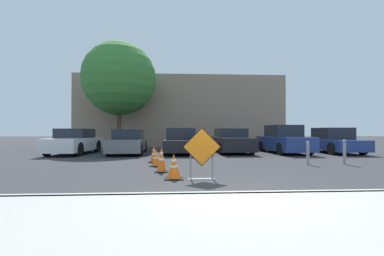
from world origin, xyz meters
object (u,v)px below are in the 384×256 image
at_px(traffic_cone_second, 161,159).
at_px(traffic_cone_third, 156,158).
at_px(traffic_cone_nearest, 174,167).
at_px(traffic_cone_fourth, 154,154).
at_px(parked_car_sixth, 333,141).
at_px(bollard_nearest, 308,152).
at_px(road_closed_sign, 202,151).
at_px(parked_car_fourth, 231,141).
at_px(parked_car_second, 129,142).
at_px(bollard_second, 344,151).
at_px(parked_car_fifth, 284,140).
at_px(parked_car_third, 181,142).
at_px(parked_car_nearest, 75,142).

xyz_separation_m(traffic_cone_second, traffic_cone_third, (-0.28, 1.35, -0.10)).
height_order(traffic_cone_nearest, traffic_cone_fourth, traffic_cone_fourth).
height_order(traffic_cone_third, parked_car_sixth, parked_car_sixth).
bearing_deg(parked_car_sixth, bollard_nearest, 51.44).
xyz_separation_m(road_closed_sign, parked_car_fourth, (2.54, 8.44, -0.07)).
bearing_deg(parked_car_second, road_closed_sign, 110.61).
bearing_deg(parked_car_sixth, bollard_second, 62.54).
bearing_deg(parked_car_fifth, traffic_cone_third, 32.61).
bearing_deg(bollard_second, traffic_cone_nearest, -158.40).
relative_size(traffic_cone_nearest, parked_car_second, 0.15).
distance_m(parked_car_third, parked_car_sixth, 8.95).
bearing_deg(parked_car_fourth, parked_car_second, 2.81).
relative_size(traffic_cone_fourth, bollard_nearest, 0.75).
distance_m(parked_car_third, parked_car_fifth, 5.97).
relative_size(traffic_cone_fourth, parked_car_nearest, 0.16).
bearing_deg(bollard_nearest, traffic_cone_fourth, 169.34).
bearing_deg(traffic_cone_third, parked_car_fifth, 36.33).
bearing_deg(parked_car_sixth, parked_car_fourth, -5.01).
xyz_separation_m(parked_car_third, bollard_nearest, (4.76, -5.19, -0.19)).
xyz_separation_m(road_closed_sign, parked_car_third, (-0.44, 7.91, -0.08)).
xyz_separation_m(road_closed_sign, parked_car_fifth, (5.53, 7.78, -0.00)).
bearing_deg(traffic_cone_nearest, parked_car_second, 108.86).
height_order(parked_car_second, parked_car_fifth, parked_car_fifth).
relative_size(road_closed_sign, parked_car_sixth, 0.33).
bearing_deg(traffic_cone_fourth, traffic_cone_nearest, -76.83).
relative_size(traffic_cone_third, parked_car_third, 0.15).
bearing_deg(traffic_cone_second, traffic_cone_third, 101.61).
relative_size(road_closed_sign, traffic_cone_third, 2.26).
relative_size(parked_car_nearest, parked_car_sixth, 1.03).
distance_m(traffic_cone_fourth, bollard_nearest, 6.03).
xyz_separation_m(road_closed_sign, parked_car_second, (-3.43, 8.01, -0.11)).
height_order(parked_car_second, parked_car_third, parked_car_third).
relative_size(parked_car_fifth, parked_car_sixth, 0.99).
distance_m(parked_car_fifth, bollard_second, 5.07).
xyz_separation_m(traffic_cone_second, parked_car_third, (0.70, 6.59, 0.27)).
bearing_deg(parked_car_sixth, parked_car_fifth, 1.78).
bearing_deg(traffic_cone_nearest, parked_car_fourth, 68.39).
distance_m(traffic_cone_third, parked_car_sixth, 11.20).
bearing_deg(parked_car_sixth, traffic_cone_second, 34.83).
distance_m(road_closed_sign, bollard_nearest, 5.12).
relative_size(parked_car_nearest, parked_car_second, 0.96).
xyz_separation_m(parked_car_fifth, bollard_second, (0.24, -5.05, -0.23)).
xyz_separation_m(traffic_cone_third, traffic_cone_fourth, (-0.18, 1.17, 0.03)).
height_order(parked_car_sixth, bollard_nearest, parked_car_sixth).
height_order(parked_car_sixth, bollard_second, parked_car_sixth).
height_order(road_closed_sign, traffic_cone_second, road_closed_sign).
height_order(traffic_cone_nearest, parked_car_nearest, parked_car_nearest).
relative_size(traffic_cone_nearest, parked_car_fourth, 0.15).
bearing_deg(parked_car_second, bollard_second, 147.55).
bearing_deg(traffic_cone_fourth, parked_car_sixth, 21.51).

